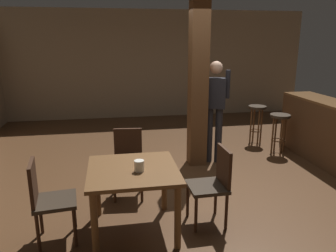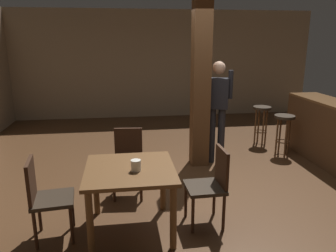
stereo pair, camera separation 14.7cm
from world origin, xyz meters
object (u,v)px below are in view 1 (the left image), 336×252
at_px(bar_stool_mid, 257,115).
at_px(chair_north, 128,159).
at_px(napkin_cup, 139,166).
at_px(chair_east, 214,182).
at_px(standing_person, 215,105).
at_px(dining_table, 133,179).
at_px(chair_west, 47,197).
at_px(bar_counter, 319,130).
at_px(bar_stool_near, 279,124).

bearing_deg(bar_stool_mid, chair_north, -145.67).
height_order(chair_north, napkin_cup, chair_north).
bearing_deg(napkin_cup, chair_north, 93.68).
xyz_separation_m(chair_east, standing_person, (0.60, 1.87, 0.50)).
relative_size(dining_table, chair_west, 1.07).
height_order(standing_person, bar_stool_mid, standing_person).
xyz_separation_m(standing_person, bar_counter, (1.83, -0.21, -0.46)).
xyz_separation_m(dining_table, chair_north, (-0.00, 0.90, -0.11)).
distance_m(chair_west, napkin_cup, 0.99).
relative_size(bar_counter, bar_stool_near, 2.56).
relative_size(chair_west, bar_stool_mid, 1.16).
distance_m(standing_person, bar_stool_near, 1.41).
bearing_deg(chair_west, standing_person, 38.82).
bearing_deg(bar_stool_mid, bar_stool_near, -76.91).
bearing_deg(dining_table, chair_east, 0.88).
distance_m(dining_table, bar_counter, 3.73).
bearing_deg(bar_stool_near, dining_table, -143.48).
distance_m(chair_north, bar_counter, 3.43).
xyz_separation_m(chair_north, bar_counter, (3.34, 0.77, 0.03)).
distance_m(bar_counter, bar_stool_near, 0.66).
distance_m(dining_table, chair_west, 0.89).
distance_m(chair_west, standing_person, 3.11).
relative_size(napkin_cup, bar_stool_near, 0.16).
distance_m(chair_north, napkin_cup, 1.03).
height_order(chair_north, bar_stool_mid, chair_north).
height_order(dining_table, chair_north, chair_north).
bearing_deg(standing_person, bar_stool_near, 9.35).
height_order(bar_stool_near, bar_stool_mid, bar_stool_mid).
height_order(napkin_cup, bar_counter, bar_counter).
xyz_separation_m(napkin_cup, bar_stool_near, (2.77, 2.18, -0.24)).
bearing_deg(bar_counter, standing_person, 173.46).
bearing_deg(standing_person, napkin_cup, -126.39).
bearing_deg(napkin_cup, bar_stool_mid, 47.11).
distance_m(dining_table, bar_stool_near, 3.52).
relative_size(napkin_cup, bar_stool_mid, 0.15).
bearing_deg(chair_north, standing_person, 32.85).
bearing_deg(bar_counter, dining_table, -153.43).
bearing_deg(chair_west, chair_east, 1.94).
bearing_deg(napkin_cup, bar_stool_near, 38.22).
height_order(chair_west, bar_stool_mid, chair_west).
relative_size(chair_east, bar_stool_near, 1.21).
bearing_deg(bar_counter, bar_stool_near, 139.79).
bearing_deg(bar_stool_near, chair_north, -157.16).
bearing_deg(chair_east, dining_table, -179.12).
bearing_deg(bar_stool_near, bar_counter, -40.21).
xyz_separation_m(napkin_cup, bar_counter, (3.28, 1.75, -0.26)).
distance_m(dining_table, standing_person, 2.44).
bearing_deg(bar_counter, bar_stool_mid, 121.51).
relative_size(chair_north, standing_person, 0.52).
xyz_separation_m(dining_table, bar_counter, (3.34, 1.67, -0.08)).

